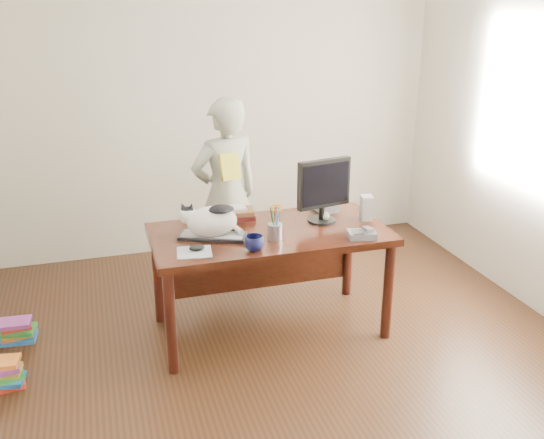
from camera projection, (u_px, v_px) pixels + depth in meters
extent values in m
plane|color=black|center=(297.00, 375.00, 3.82)|extent=(4.50, 4.50, 0.00)
plane|color=white|center=(217.00, 103.00, 5.37)|extent=(4.00, 0.00, 4.00)
cube|color=black|center=(270.00, 234.00, 4.10)|extent=(1.60, 0.80, 0.05)
cylinder|color=black|center=(171.00, 323.00, 3.73)|extent=(0.07, 0.07, 0.70)
cylinder|color=black|center=(388.00, 291.00, 4.13)|extent=(0.07, 0.07, 0.70)
cylinder|color=black|center=(158.00, 277.00, 4.34)|extent=(0.07, 0.07, 0.70)
cylinder|color=black|center=(348.00, 253.00, 4.74)|extent=(0.07, 0.07, 0.70)
cube|color=black|center=(256.00, 258.00, 4.54)|extent=(1.45, 0.03, 0.50)
cube|color=black|center=(213.00, 236.00, 3.98)|extent=(0.47, 0.32, 0.02)
cube|color=#B0B1B5|center=(213.00, 234.00, 3.97)|extent=(0.43, 0.28, 0.00)
ellipsoid|color=white|center=(212.00, 221.00, 3.94)|extent=(0.38, 0.32, 0.20)
ellipsoid|color=white|center=(188.00, 215.00, 3.92)|extent=(0.16, 0.15, 0.11)
ellipsoid|color=black|center=(188.00, 210.00, 3.91)|extent=(0.11, 0.10, 0.04)
cone|color=black|center=(183.00, 206.00, 3.90)|extent=(0.07, 0.06, 0.07)
cone|color=black|center=(191.00, 207.00, 3.89)|extent=(0.07, 0.07, 0.07)
ellipsoid|color=black|center=(221.00, 209.00, 3.90)|extent=(0.22, 0.20, 0.04)
cylinder|color=white|center=(238.00, 229.00, 3.99)|extent=(0.05, 0.14, 0.05)
cylinder|color=black|center=(321.00, 220.00, 4.27)|extent=(0.23, 0.23, 0.02)
cylinder|color=black|center=(322.00, 213.00, 4.25)|extent=(0.05, 0.05, 0.09)
cube|color=black|center=(324.00, 183.00, 4.16)|extent=(0.40, 0.12, 0.34)
cube|color=black|center=(326.00, 184.00, 4.14)|extent=(0.36, 0.07, 0.29)
cylinder|color=gray|center=(275.00, 232.00, 3.94)|extent=(0.12, 0.12, 0.11)
cylinder|color=black|center=(272.00, 218.00, 3.92)|extent=(0.04, 0.03, 0.16)
cylinder|color=#0B56A3|center=(277.00, 219.00, 3.89)|extent=(0.03, 0.03, 0.16)
cylinder|color=#A7171D|center=(275.00, 218.00, 3.92)|extent=(0.02, 0.04, 0.16)
cylinder|color=#197E27|center=(273.00, 219.00, 3.89)|extent=(0.02, 0.04, 0.16)
cylinder|color=#B4B4B9|center=(276.00, 217.00, 3.90)|extent=(0.01, 0.03, 0.12)
cylinder|color=#B4B4B9|center=(278.00, 217.00, 3.90)|extent=(0.02, 0.02, 0.12)
torus|color=orange|center=(274.00, 208.00, 3.88)|extent=(0.05, 0.03, 0.05)
torus|color=orange|center=(279.00, 208.00, 3.88)|extent=(0.05, 0.03, 0.05)
cube|color=#B4BAC1|center=(194.00, 252.00, 3.75)|extent=(0.24, 0.22, 0.00)
ellipsoid|color=black|center=(197.00, 248.00, 3.77)|extent=(0.10, 0.07, 0.04)
imported|color=#0E1039|center=(254.00, 243.00, 3.77)|extent=(0.17, 0.17, 0.10)
cube|color=slate|center=(362.00, 235.00, 3.97)|extent=(0.20, 0.16, 0.04)
cube|color=#444447|center=(358.00, 232.00, 3.95)|extent=(0.09, 0.10, 0.01)
cube|color=#B4B4B9|center=(368.00, 229.00, 3.97)|extent=(0.07, 0.16, 0.05)
cube|color=#A9A9AC|center=(366.00, 208.00, 4.28)|extent=(0.09, 0.10, 0.18)
sphere|color=beige|center=(325.00, 216.00, 4.27)|extent=(0.07, 0.07, 0.07)
cube|color=#491314|center=(236.00, 216.00, 4.31)|extent=(0.24, 0.17, 0.04)
cube|color=brown|center=(238.00, 212.00, 4.30)|extent=(0.24, 0.19, 0.03)
cube|color=white|center=(235.00, 208.00, 4.29)|extent=(0.16, 0.13, 0.02)
cube|color=slate|center=(325.00, 206.00, 4.49)|extent=(0.16, 0.21, 0.05)
cube|color=#444447|center=(327.00, 204.00, 4.46)|extent=(0.11, 0.11, 0.01)
imported|color=beige|center=(226.00, 195.00, 4.75)|extent=(0.63, 0.48, 1.54)
cube|color=yellow|center=(230.00, 167.00, 4.50)|extent=(0.16, 0.12, 0.20)
cube|color=red|center=(5.00, 384.00, 3.70)|extent=(0.25, 0.19, 0.03)
cube|color=#1B56A6|center=(6.00, 380.00, 3.69)|extent=(0.23, 0.18, 0.03)
cube|color=#278230|center=(2.00, 375.00, 3.68)|extent=(0.27, 0.22, 0.03)
cube|color=gold|center=(4.00, 371.00, 3.67)|extent=(0.21, 0.16, 0.03)
cube|color=#87388D|center=(0.00, 368.00, 3.65)|extent=(0.23, 0.17, 0.03)
cube|color=orange|center=(2.00, 362.00, 3.65)|extent=(0.21, 0.17, 0.03)
cube|color=#1B56A6|center=(18.00, 338.00, 4.20)|extent=(0.25, 0.19, 0.03)
cube|color=orange|center=(17.00, 333.00, 4.19)|extent=(0.22, 0.19, 0.03)
cube|color=#278230|center=(19.00, 330.00, 4.18)|extent=(0.24, 0.19, 0.03)
cube|color=red|center=(17.00, 326.00, 4.17)|extent=(0.21, 0.16, 0.03)
cube|color=#87388D|center=(15.00, 323.00, 4.15)|extent=(0.22, 0.17, 0.03)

